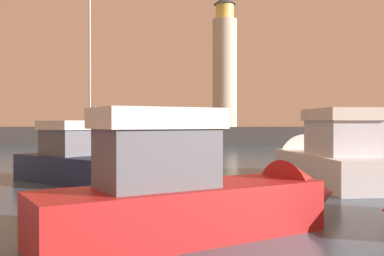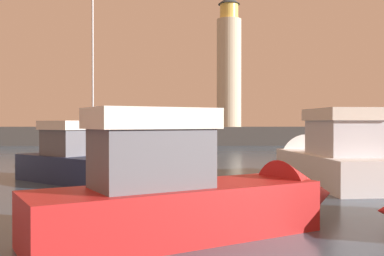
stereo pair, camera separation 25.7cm
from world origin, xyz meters
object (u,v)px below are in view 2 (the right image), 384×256
motorboat_0 (89,164)px  sailboat_moored (94,152)px  lighthouse (229,65)px  motorboat_6 (207,194)px  motorboat_2 (323,158)px

motorboat_0 → sailboat_moored: bearing=99.9°
lighthouse → motorboat_0: 34.27m
motorboat_0 → motorboat_6: 9.38m
lighthouse → motorboat_6: (-4.74, -40.35, -8.06)m
motorboat_0 → motorboat_2: (9.94, 1.16, 0.16)m
lighthouse → sailboat_moored: 25.84m
motorboat_2 → motorboat_6: 11.01m
lighthouse → motorboat_6: bearing=-96.7°
motorboat_2 → motorboat_6: bearing=-120.6°
motorboat_2 → sailboat_moored: (-11.70, 8.93, -0.30)m
motorboat_6 → sailboat_moored: size_ratio=0.60×
motorboat_0 → motorboat_6: (4.33, -8.32, 0.08)m
motorboat_0 → sailboat_moored: (-1.76, 10.09, -0.14)m
lighthouse → motorboat_2: (0.86, -30.88, -7.98)m
motorboat_2 → sailboat_moored: sailboat_moored is taller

